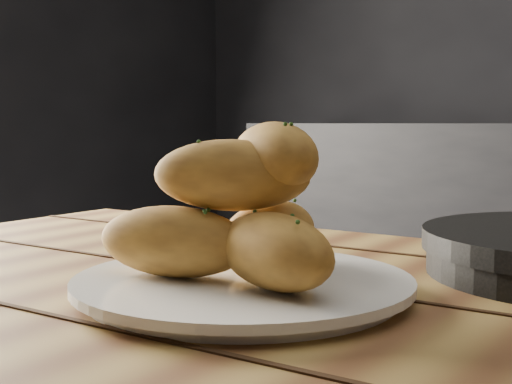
% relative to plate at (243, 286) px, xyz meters
% --- Properties ---
extents(plate, '(0.29, 0.29, 0.02)m').
position_rel_plate_xyz_m(plate, '(0.00, 0.00, 0.00)').
color(plate, white).
rests_on(plate, table).
extents(bread_rolls, '(0.25, 0.20, 0.13)m').
position_rel_plate_xyz_m(bread_rolls, '(-0.00, 0.00, 0.06)').
color(bread_rolls, gold).
rests_on(bread_rolls, plate).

